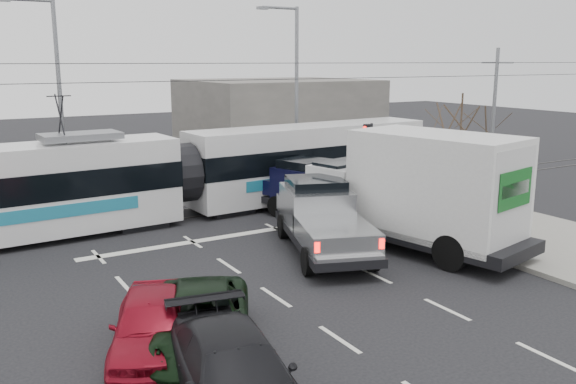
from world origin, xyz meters
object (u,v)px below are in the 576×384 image
bare_tree (461,130)px  traffic_signal (369,147)px  street_lamp_far (55,87)px  red_car (151,324)px  green_car (203,322)px  box_truck (418,191)px  navy_pickup (319,190)px  dark_car (235,376)px  street_lamp_near (294,84)px  silver_pickup (321,217)px  tram (180,175)px

bare_tree → traffic_signal: bearing=105.8°
street_lamp_far → red_car: 18.08m
traffic_signal → green_car: (-11.06, -8.35, -2.08)m
bare_tree → red_car: (-13.24, -3.97, -3.10)m
street_lamp_far → box_truck: (8.87, -14.51, -3.14)m
navy_pickup → bare_tree: bearing=-67.1°
bare_tree → navy_pickup: bare_tree is taller
navy_pickup → dark_car: navy_pickup is taller
traffic_signal → red_car: bearing=-146.6°
box_truck → traffic_signal: bearing=58.1°
navy_pickup → street_lamp_far: bearing=112.3°
street_lamp_near → street_lamp_far: bearing=170.1°
green_car → red_car: bearing=-176.3°
silver_pickup → tram: bearing=131.1°
bare_tree → street_lamp_far: bearing=131.1°
traffic_signal → green_car: bearing=-143.0°
tram → green_car: size_ratio=5.30×
bare_tree → street_lamp_near: (-0.29, 11.50, 1.32)m
tram → red_car: (-4.84, -10.90, -1.11)m
green_car → dark_car: (-0.46, -2.60, 0.06)m
traffic_signal → navy_pickup: size_ratio=0.61×
bare_tree → tram: bearing=140.5°
traffic_signal → red_car: size_ratio=0.88×
box_truck → red_car: 10.82m
box_truck → dark_car: (-9.74, -5.94, -1.26)m
tram → dark_car: tram is taller
street_lamp_far → silver_pickup: 14.86m
box_truck → dark_car: bearing=-161.0°
street_lamp_far → red_car: (-1.45, -17.47, -4.42)m
street_lamp_near → silver_pickup: (-5.56, -11.03, -3.96)m
bare_tree → green_car: (-12.19, -4.35, -3.14)m
street_lamp_near → dark_car: bearing=-123.8°
street_lamp_far → red_car: street_lamp_far is taller
red_car → dark_car: dark_car is taller
bare_tree → green_car: 13.32m
street_lamp_near → street_lamp_far: (-11.50, 2.00, 0.00)m
silver_pickup → green_car: size_ratio=1.42×
bare_tree → silver_pickup: bearing=175.4°
traffic_signal → dark_car: size_ratio=0.73×
street_lamp_far → navy_pickup: bearing=-49.0°
navy_pickup → red_car: 12.56m
street_lamp_far → dark_car: bearing=-92.4°
street_lamp_near → bare_tree: bearing=-88.6°
traffic_signal → navy_pickup: bearing=179.0°
red_car → tram: bearing=88.1°
traffic_signal → red_car: 14.64m
silver_pickup → red_car: 8.64m
red_car → street_lamp_near: bearing=72.1°
green_car → red_car: (-1.05, 0.38, 0.04)m
tram → red_car: size_ratio=6.11×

